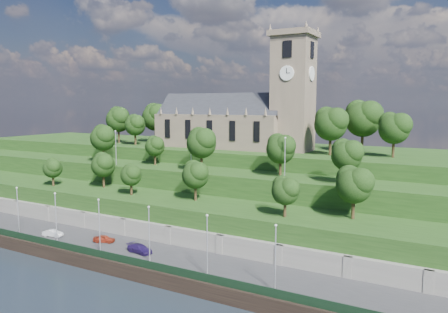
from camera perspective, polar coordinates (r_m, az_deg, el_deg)
The scene contains 17 objects.
ground at distance 71.68m, azimuth -16.08°, elevation -14.25°, with size 320.00×320.00×0.00m, color #1B252B.
promenade at distance 75.39m, azimuth -12.80°, elevation -12.27°, with size 160.00×12.00×2.00m, color #2D2D30.
quay_wall at distance 71.26m, azimuth -16.14°, elevation -13.44°, with size 160.00×0.50×2.20m, color black.
fence at distance 71.19m, azimuth -15.80°, elevation -12.17°, with size 160.00×0.10×1.20m, color black.
retaining_wall at distance 79.23m, azimuth -9.91°, elevation -10.11°, with size 160.00×2.10×5.00m.
embankment_lower at distance 83.39m, azimuth -7.31°, elevation -8.12°, with size 160.00×12.00×8.00m, color #1B3B13.
embankment_upper at distance 91.74m, azimuth -3.24°, elevation -5.40°, with size 160.00×10.00×12.00m, color #1B3B13.
hilltop at distance 109.46m, azimuth 2.64°, elevation -2.58°, with size 160.00×32.00×15.00m, color #1B3B13.
church at distance 104.06m, azimuth 2.09°, elevation 5.25°, with size 38.60×12.35×27.60m.
trees_lower at distance 78.83m, azimuth -3.88°, elevation -2.35°, with size 67.60×8.90×8.19m.
trees_upper at distance 88.27m, azimuth -2.78°, elevation 1.76°, with size 62.49×8.17×8.94m.
trees_hilltop at distance 102.77m, azimuth 2.77°, elevation 4.89°, with size 76.36×16.47×11.41m.
lamp_posts_promenade at distance 72.56m, azimuth -15.98°, elevation -8.19°, with size 60.36×0.36×8.73m.
lamp_posts_upper at distance 87.59m, azimuth -4.33°, elevation 0.94°, with size 40.36×0.36×7.72m.
car_left at distance 78.51m, azimuth -15.39°, elevation -10.32°, with size 1.47×3.66×1.25m, color maroon.
car_middle at distance 84.62m, azimuth -21.46°, elevation -9.31°, with size 1.29×3.71×1.22m, color #AEAFB3.
car_right at distance 72.09m, azimuth -10.94°, elevation -11.73°, with size 1.87×4.59×1.33m, color #25164D.
Camera 1 is at (47.97, -46.71, 25.59)m, focal length 35.00 mm.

